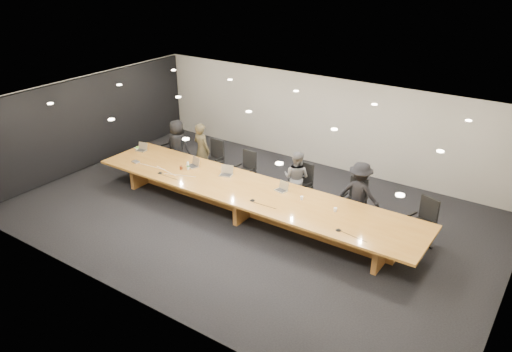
{
  "coord_description": "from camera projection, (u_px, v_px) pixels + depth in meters",
  "views": [
    {
      "loc": [
        6.42,
        -9.15,
        6.27
      ],
      "look_at": [
        0.0,
        0.3,
        1.0
      ],
      "focal_mm": 35.0,
      "sensor_mm": 36.0,
      "label": 1
    }
  ],
  "objects": [
    {
      "name": "ground",
      "position": [
        249.0,
        215.0,
        12.78
      ],
      "size": [
        12.0,
        12.0,
        0.0
      ],
      "primitive_type": "plane",
      "color": "black",
      "rests_on": "ground"
    },
    {
      "name": "back_wall",
      "position": [
        324.0,
        122.0,
        15.19
      ],
      "size": [
        12.0,
        0.02,
        2.8
      ],
      "primitive_type": "cube",
      "color": "#B5B1A5",
      "rests_on": "ground"
    },
    {
      "name": "left_wall_panel",
      "position": [
        90.0,
        123.0,
        15.23
      ],
      "size": [
        0.08,
        7.84,
        2.74
      ],
      "primitive_type": "cube",
      "color": "black",
      "rests_on": "ground"
    },
    {
      "name": "conference_table",
      "position": [
        249.0,
        197.0,
        12.56
      ],
      "size": [
        9.0,
        1.8,
        0.75
      ],
      "color": "#986021",
      "rests_on": "ground"
    },
    {
      "name": "chair_far_left",
      "position": [
        171.0,
        149.0,
        15.38
      ],
      "size": [
        0.71,
        0.71,
        1.19
      ],
      "primitive_type": null,
      "rotation": [
        0.0,
        0.0,
        -0.19
      ],
      "color": "black",
      "rests_on": "ground"
    },
    {
      "name": "chair_left",
      "position": [
        213.0,
        159.0,
        14.67
      ],
      "size": [
        0.62,
        0.62,
        1.16
      ],
      "primitive_type": null,
      "rotation": [
        0.0,
        0.0,
        -0.06
      ],
      "color": "black",
      "rests_on": "ground"
    },
    {
      "name": "chair_mid_left",
      "position": [
        245.0,
        170.0,
        14.02
      ],
      "size": [
        0.61,
        0.61,
        1.11
      ],
      "primitive_type": null,
      "rotation": [
        0.0,
        0.0,
        -0.09
      ],
      "color": "black",
      "rests_on": "ground"
    },
    {
      "name": "chair_mid_right",
      "position": [
        300.0,
        184.0,
        13.15
      ],
      "size": [
        0.69,
        0.69,
        1.14
      ],
      "primitive_type": null,
      "rotation": [
        0.0,
        0.0,
        -0.2
      ],
      "color": "black",
      "rests_on": "ground"
    },
    {
      "name": "chair_right",
      "position": [
        354.0,
        200.0,
        12.36
      ],
      "size": [
        0.57,
        0.57,
        1.11
      ],
      "primitive_type": null,
      "rotation": [
        0.0,
        0.0,
        -0.01
      ],
      "color": "black",
      "rests_on": "ground"
    },
    {
      "name": "chair_far_right",
      "position": [
        422.0,
        221.0,
        11.37
      ],
      "size": [
        0.74,
        0.74,
        1.13
      ],
      "primitive_type": null,
      "rotation": [
        0.0,
        0.0,
        -0.34
      ],
      "color": "black",
      "rests_on": "ground"
    },
    {
      "name": "person_a",
      "position": [
        178.0,
        145.0,
        15.11
      ],
      "size": [
        0.81,
        0.56,
        1.58
      ],
      "primitive_type": "imported",
      "rotation": [
        0.0,
        0.0,
        3.22
      ],
      "color": "black",
      "rests_on": "ground"
    },
    {
      "name": "person_b",
      "position": [
        202.0,
        150.0,
        14.67
      ],
      "size": [
        0.65,
        0.48,
        1.64
      ],
      "primitive_type": "imported",
      "rotation": [
        0.0,
        0.0,
        2.99
      ],
      "color": "#322C1B",
      "rests_on": "ground"
    },
    {
      "name": "person_c",
      "position": [
        296.0,
        178.0,
        13.11
      ],
      "size": [
        0.76,
        0.61,
        1.48
      ],
      "primitive_type": "imported",
      "rotation": [
        0.0,
        0.0,
        3.22
      ],
      "color": "#4E4E50",
      "rests_on": "ground"
    },
    {
      "name": "person_d",
      "position": [
        359.0,
        193.0,
        12.13
      ],
      "size": [
        1.04,
        0.6,
        1.61
      ],
      "primitive_type": "imported",
      "rotation": [
        0.0,
        0.0,
        3.14
      ],
      "color": "black",
      "rests_on": "ground"
    },
    {
      "name": "laptop_a",
      "position": [
        141.0,
        147.0,
        14.76
      ],
      "size": [
        0.33,
        0.27,
        0.24
      ],
      "primitive_type": null,
      "rotation": [
        0.0,
        0.0,
        0.18
      ],
      "color": "#C4B796",
      "rests_on": "conference_table"
    },
    {
      "name": "laptop_b",
      "position": [
        192.0,
        162.0,
        13.69
      ],
      "size": [
        0.39,
        0.33,
        0.26
      ],
      "primitive_type": null,
      "rotation": [
        0.0,
        0.0,
        -0.32
      ],
      "color": "tan",
      "rests_on": "conference_table"
    },
    {
      "name": "laptop_c",
      "position": [
        226.0,
        171.0,
        13.16
      ],
      "size": [
        0.39,
        0.33,
        0.26
      ],
      "primitive_type": null,
      "rotation": [
        0.0,
        0.0,
        0.31
      ],
      "color": "#BDAE90",
      "rests_on": "conference_table"
    },
    {
      "name": "laptop_d",
      "position": [
        281.0,
        187.0,
        12.33
      ],
      "size": [
        0.34,
        0.28,
        0.23
      ],
      "primitive_type": null,
      "rotation": [
        0.0,
        0.0,
        -0.23
      ],
      "color": "#BCB08F",
      "rests_on": "conference_table"
    },
    {
      "name": "water_bottle",
      "position": [
        188.0,
        166.0,
        13.52
      ],
      "size": [
        0.09,
        0.09,
        0.21
      ],
      "primitive_type": "cylinder",
      "rotation": [
        0.0,
        0.0,
        -0.41
      ],
      "color": "silver",
      "rests_on": "conference_table"
    },
    {
      "name": "amber_mug",
      "position": [
        181.0,
        168.0,
        13.56
      ],
      "size": [
        0.09,
        0.09,
        0.1
      ],
      "primitive_type": "cylinder",
      "rotation": [
        0.0,
        0.0,
        0.11
      ],
      "color": "maroon",
      "rests_on": "conference_table"
    },
    {
      "name": "paper_cup_near",
      "position": [
        302.0,
        198.0,
        11.93
      ],
      "size": [
        0.08,
        0.08,
        0.09
      ],
      "primitive_type": "cone",
      "rotation": [
        0.0,
        0.0,
        -0.14
      ],
      "color": "white",
      "rests_on": "conference_table"
    },
    {
      "name": "paper_cup_far",
      "position": [
        335.0,
        210.0,
        11.39
      ],
      "size": [
        0.11,
        0.11,
        0.1
      ],
      "primitive_type": "cone",
      "rotation": [
        0.0,
        0.0,
        -0.38
      ],
      "color": "silver",
      "rests_on": "conference_table"
    },
    {
      "name": "notepad",
      "position": [
        138.0,
        148.0,
        14.98
      ],
      "size": [
        0.26,
        0.23,
        0.01
      ],
      "primitive_type": "cube",
      "rotation": [
        0.0,
        0.0,
        -0.3
      ],
      "color": "silver",
      "rests_on": "conference_table"
    },
    {
      "name": "lime_gadget",
      "position": [
        139.0,
        147.0,
        14.98
      ],
      "size": [
        0.21,
        0.17,
        0.03
      ],
      "primitive_type": "cube",
      "rotation": [
        0.0,
        0.0,
        0.42
      ],
      "color": "#74D539",
      "rests_on": "notepad"
    },
    {
      "name": "av_box",
      "position": [
        136.0,
        162.0,
        14.01
      ],
      "size": [
        0.22,
        0.18,
        0.03
      ],
      "primitive_type": "cube",
      "rotation": [
        0.0,
        0.0,
        -0.14
      ],
      "color": "#A4A4A8",
      "rests_on": "conference_table"
    },
    {
      "name": "mic_left",
      "position": [
        160.0,
        173.0,
        13.34
      ],
      "size": [
        0.14,
        0.14,
        0.03
      ],
      "primitive_type": "cone",
      "rotation": [
        0.0,
        0.0,
        -0.03
      ],
      "color": "black",
      "rests_on": "conference_table"
    },
    {
      "name": "mic_center",
      "position": [
        252.0,
        200.0,
        11.9
      ],
      "size": [
        0.16,
        0.16,
        0.03
      ],
      "primitive_type": "cone",
      "rotation": [
        0.0,
        0.0,
        -0.21
      ],
      "color": "black",
      "rests_on": "conference_table"
    },
    {
      "name": "mic_right",
      "position": [
        339.0,
        230.0,
        10.65
      ],
      "size": [
        0.16,
        0.16,
        0.03
      ],
      "primitive_type": "cone",
      "rotation": [
        0.0,
        0.0,
        -0.24
      ],
      "color": "black",
      "rests_on": "conference_table"
    }
  ]
}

